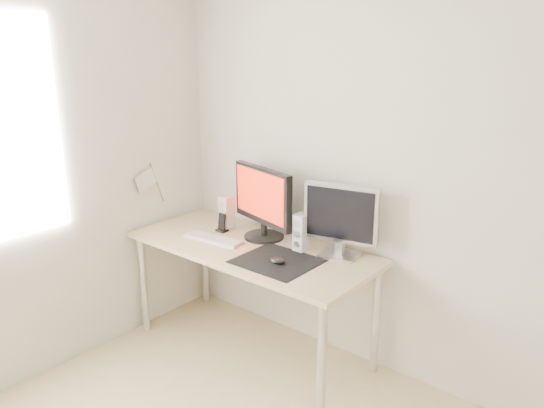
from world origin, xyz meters
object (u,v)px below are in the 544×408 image
Objects in this scene: phone_dock at (222,226)px; keyboard at (213,239)px; desk at (251,257)px; speaker_left at (227,213)px; mouse at (277,260)px; speaker_right at (301,232)px; main_monitor at (263,200)px; second_monitor at (341,217)px.

keyboard is at bearing -65.55° from phone_dock.
keyboard is at bearing -163.10° from desk.
keyboard is (0.08, -0.21, -0.11)m from speaker_left.
speaker_right is (-0.02, 0.26, 0.09)m from mouse.
desk is 6.95× the size of speaker_right.
phone_dock is at bearing -165.00° from main_monitor.
second_monitor is (0.51, 0.21, 0.32)m from desk.
speaker_right is at bearing 25.55° from desk.
speaker_right is at bearing -2.67° from main_monitor.
speaker_right is at bearing 21.58° from keyboard.
second_monitor is at bearing 9.01° from phone_dock.
speaker_right reaches higher than phone_dock.
phone_dock is at bearing 114.45° from keyboard.
phone_dock is at bearing -82.89° from speaker_left.
speaker_right reaches higher than desk.
keyboard is at bearing -70.00° from speaker_left.
main_monitor is at bearing 140.80° from mouse.
keyboard is (-0.77, -0.28, -0.23)m from second_monitor.
desk is 3.56× the size of second_monitor.
desk is at bearing 16.90° from keyboard.
main_monitor is 0.35m from speaker_right.
phone_dock reaches higher than desk.
phone_dock is (-0.63, 0.19, 0.02)m from mouse.
second_monitor is at bearing 21.78° from desk.
speaker_right is at bearing 5.96° from phone_dock.
mouse is at bearing -21.88° from desk.
phone_dock is (0.01, -0.06, -0.08)m from speaker_left.
phone_dock is (-0.61, -0.06, -0.08)m from speaker_right.
mouse is at bearing -21.58° from speaker_left.
desk is (-0.30, 0.12, -0.10)m from mouse.
second_monitor is 0.27m from speaker_right.
mouse reaches higher than desk.
speaker_left is (-0.33, 0.13, 0.19)m from desk.
mouse is at bearing -17.17° from phone_dock.
mouse is 0.19× the size of main_monitor.
main_monitor is 0.55m from second_monitor.
desk is 0.64m from second_monitor.
desk is 0.41m from speaker_left.
main_monitor is 1.26× the size of keyboard.
speaker_left is at bearing 97.11° from phone_dock.
mouse is at bearing -86.31° from speaker_right.
desk is at bearing -12.58° from phone_dock.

